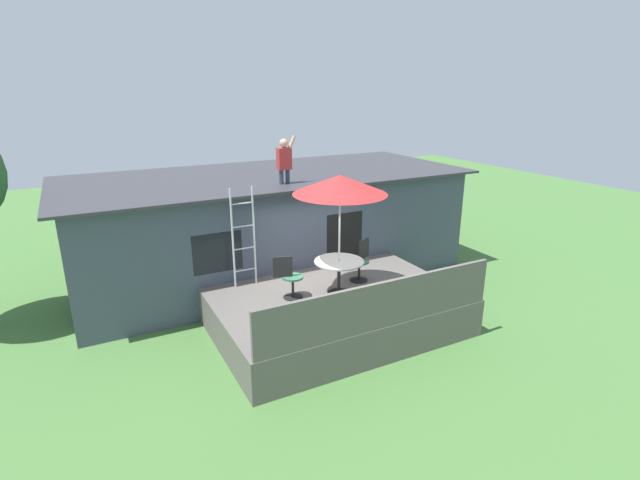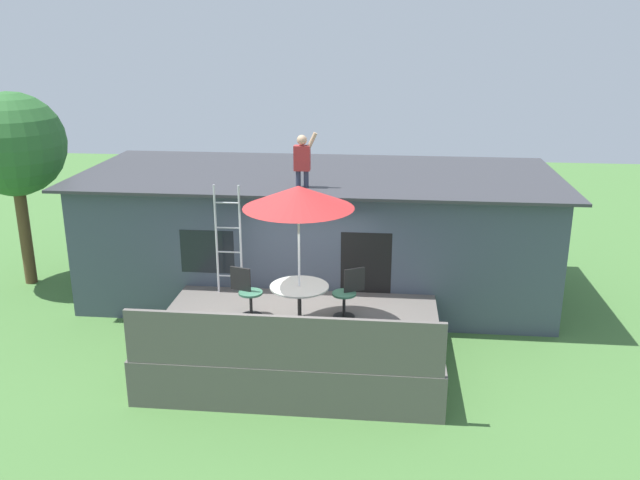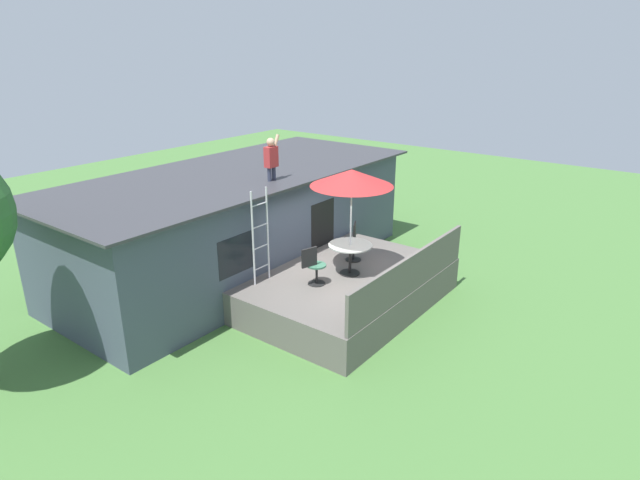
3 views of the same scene
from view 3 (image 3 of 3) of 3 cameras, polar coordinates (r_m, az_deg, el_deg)
ground_plane at (r=13.21m, az=2.83°, el=-6.78°), size 40.00×40.00×0.00m
house at (r=14.83m, az=-8.61°, el=1.99°), size 10.50×4.50×2.80m
deck at (r=13.03m, az=2.86°, el=-5.21°), size 5.07×3.49×0.80m
deck_railing at (r=11.89m, az=9.67°, el=-3.58°), size 4.97×0.08×0.90m
patio_table at (r=12.65m, az=3.23°, el=-1.16°), size 1.04×1.04×0.74m
patio_umbrella at (r=12.11m, az=3.40°, el=6.61°), size 1.90×1.90×2.54m
step_ladder at (r=12.13m, az=-6.36°, el=0.38°), size 0.52×0.04×2.20m
person_figure at (r=13.24m, az=-5.20°, el=8.89°), size 0.47×0.20×1.11m
patio_chair_left at (r=12.11m, az=-0.64°, el=-2.80°), size 0.61×0.44×0.92m
patio_chair_right at (r=13.57m, az=3.63°, el=-0.23°), size 0.58×0.44×0.92m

